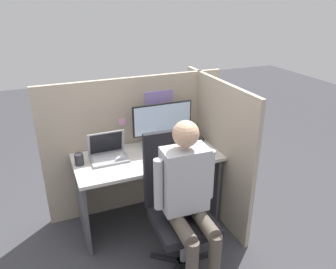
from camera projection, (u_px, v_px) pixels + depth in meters
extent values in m
plane|color=#3D3D42|center=(160.00, 240.00, 3.00)|extent=(12.00, 12.00, 0.00)
cube|color=tan|center=(136.00, 145.00, 3.27)|extent=(1.81, 0.04, 1.37)
cube|color=#937AC6|center=(159.00, 108.00, 3.19)|extent=(0.28, 0.01, 0.35)
cube|color=#F4EA66|center=(139.00, 123.00, 3.16)|extent=(0.07, 0.01, 0.07)
cube|color=#EA9EC6|center=(122.00, 122.00, 3.09)|extent=(0.06, 0.01, 0.06)
cube|color=tan|center=(216.00, 149.00, 3.17)|extent=(0.04, 1.25, 1.37)
cube|color=beige|center=(147.00, 157.00, 2.98)|extent=(1.31, 0.62, 0.03)
cube|color=#4C4C51|center=(82.00, 206.00, 2.91)|extent=(0.03, 0.53, 0.69)
cube|color=#4C4C51|center=(205.00, 178.00, 3.34)|extent=(0.03, 0.53, 0.69)
cube|color=#236BAD|center=(163.00, 143.00, 3.15)|extent=(0.28, 0.22, 0.07)
cylinder|color=black|center=(163.00, 139.00, 3.14)|extent=(0.21, 0.21, 0.01)
cylinder|color=black|center=(163.00, 135.00, 3.12)|extent=(0.04, 0.04, 0.07)
cube|color=black|center=(162.00, 118.00, 3.06)|extent=(0.58, 0.02, 0.30)
cube|color=silver|center=(163.00, 119.00, 3.04)|extent=(0.55, 0.00, 0.27)
cube|color=#99999E|center=(109.00, 159.00, 2.89)|extent=(0.33, 0.23, 0.02)
cube|color=silver|center=(109.00, 157.00, 2.91)|extent=(0.28, 0.13, 0.00)
cube|color=#99999E|center=(106.00, 143.00, 2.92)|extent=(0.33, 0.07, 0.23)
cube|color=black|center=(106.00, 143.00, 2.91)|extent=(0.29, 0.06, 0.20)
ellipsoid|color=silver|center=(146.00, 159.00, 2.87)|extent=(0.07, 0.05, 0.04)
cube|color=#2D2D33|center=(198.00, 138.00, 3.27)|extent=(0.04, 0.16, 0.06)
cone|color=orange|center=(183.00, 155.00, 2.94)|extent=(0.04, 0.11, 0.04)
cylinder|color=green|center=(180.00, 152.00, 3.00)|extent=(0.02, 0.02, 0.02)
cylinder|color=black|center=(183.00, 262.00, 2.73)|extent=(0.10, 0.10, 0.04)
cube|color=black|center=(198.00, 257.00, 2.78)|extent=(0.28, 0.05, 0.04)
cube|color=black|center=(181.00, 250.00, 2.86)|extent=(0.13, 0.28, 0.04)
cube|color=black|center=(167.00, 258.00, 2.77)|extent=(0.24, 0.20, 0.04)
cylinder|color=gray|center=(183.00, 244.00, 2.66)|extent=(0.05, 0.05, 0.35)
cube|color=black|center=(184.00, 223.00, 2.57)|extent=(0.48, 0.48, 0.07)
cube|color=black|center=(170.00, 168.00, 2.65)|extent=(0.44, 0.06, 0.65)
cylinder|color=brown|center=(181.00, 227.00, 2.39)|extent=(0.12, 0.36, 0.11)
cylinder|color=brown|center=(203.00, 221.00, 2.45)|extent=(0.12, 0.36, 0.11)
cylinder|color=brown|center=(214.00, 264.00, 2.40)|extent=(0.09, 0.09, 0.51)
cube|color=#B2B2B7|center=(185.00, 179.00, 2.41)|extent=(0.35, 0.21, 0.50)
sphere|color=#D8A884|center=(186.00, 134.00, 2.27)|extent=(0.19, 0.19, 0.19)
cylinder|color=#B2B2B7|center=(158.00, 185.00, 2.35)|extent=(0.07, 0.07, 0.40)
cylinder|color=#B2B2B7|center=(210.00, 174.00, 2.48)|extent=(0.07, 0.07, 0.40)
cylinder|color=white|center=(192.00, 134.00, 3.31)|extent=(0.09, 0.09, 0.09)
cylinder|color=#28282D|center=(79.00, 159.00, 2.80)|extent=(0.08, 0.08, 0.10)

